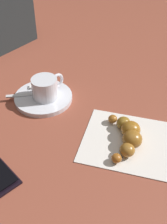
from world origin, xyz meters
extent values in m
plane|color=brown|center=(0.00, 0.00, 0.00)|extent=(1.80, 1.80, 0.00)
cylinder|color=silver|center=(-0.14, 0.02, 0.01)|extent=(0.14, 0.14, 0.01)
cylinder|color=silver|center=(-0.13, 0.02, 0.04)|extent=(0.06, 0.06, 0.05)
cylinder|color=#422511|center=(-0.13, 0.02, 0.05)|extent=(0.05, 0.05, 0.00)
torus|color=silver|center=(-0.12, 0.06, 0.04)|extent=(0.02, 0.04, 0.04)
cube|color=silver|center=(-0.18, 0.00, 0.01)|extent=(0.08, 0.07, 0.00)
ellipsoid|color=silver|center=(-0.13, 0.03, 0.02)|extent=(0.03, 0.03, 0.01)
cube|color=white|center=(-0.16, 0.05, 0.01)|extent=(0.06, 0.05, 0.01)
cube|color=silver|center=(0.11, 0.00, 0.00)|extent=(0.24, 0.22, 0.00)
ellipsoid|color=#98551C|center=(0.11, -0.07, 0.01)|extent=(0.03, 0.03, 0.02)
ellipsoid|color=#925F23|center=(0.12, -0.04, 0.02)|extent=(0.04, 0.03, 0.03)
ellipsoid|color=#8F5C1F|center=(0.12, -0.01, 0.02)|extent=(0.05, 0.05, 0.04)
ellipsoid|color=#945E1B|center=(0.11, 0.01, 0.02)|extent=(0.06, 0.06, 0.04)
ellipsoid|color=olive|center=(0.08, 0.03, 0.02)|extent=(0.04, 0.04, 0.03)
ellipsoid|color=#94581E|center=(0.05, 0.03, 0.01)|extent=(0.02, 0.02, 0.02)
camera|label=1|loc=(0.25, -0.41, 0.44)|focal=45.59mm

